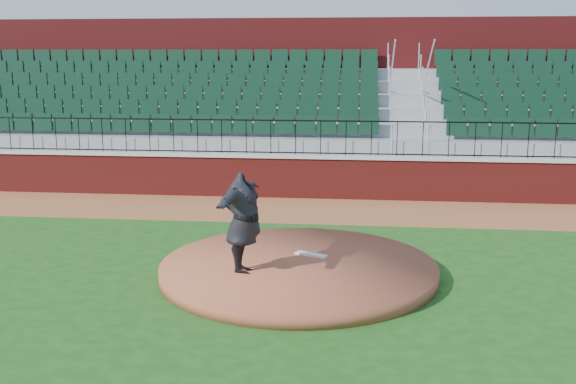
% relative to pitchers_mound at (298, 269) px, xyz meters
% --- Properties ---
extents(ground, '(90.00, 90.00, 0.00)m').
position_rel_pitchers_mound_xyz_m(ground, '(-0.38, 0.17, -0.12)').
color(ground, '#1A4A15').
rests_on(ground, ground).
extents(warning_track, '(34.00, 3.20, 0.01)m').
position_rel_pitchers_mound_xyz_m(warning_track, '(-0.38, 5.57, -0.12)').
color(warning_track, brown).
rests_on(warning_track, ground).
extents(field_wall, '(34.00, 0.35, 1.20)m').
position_rel_pitchers_mound_xyz_m(field_wall, '(-0.38, 7.17, 0.47)').
color(field_wall, maroon).
rests_on(field_wall, ground).
extents(wall_cap, '(34.00, 0.45, 0.10)m').
position_rel_pitchers_mound_xyz_m(wall_cap, '(-0.38, 7.17, 1.12)').
color(wall_cap, '#B7B7B7').
rests_on(wall_cap, field_wall).
extents(wall_railing, '(34.00, 0.05, 1.00)m').
position_rel_pitchers_mound_xyz_m(wall_railing, '(-0.38, 7.17, 1.67)').
color(wall_railing, black).
rests_on(wall_railing, wall_cap).
extents(seating_stands, '(34.00, 5.10, 4.60)m').
position_rel_pitchers_mound_xyz_m(seating_stands, '(-0.38, 9.89, 2.18)').
color(seating_stands, gray).
rests_on(seating_stands, ground).
extents(concourse_wall, '(34.00, 0.50, 5.50)m').
position_rel_pitchers_mound_xyz_m(concourse_wall, '(-0.38, 12.69, 2.62)').
color(concourse_wall, maroon).
rests_on(concourse_wall, ground).
extents(pitchers_mound, '(5.34, 5.34, 0.25)m').
position_rel_pitchers_mound_xyz_m(pitchers_mound, '(0.00, 0.00, 0.00)').
color(pitchers_mound, brown).
rests_on(pitchers_mound, ground).
extents(pitching_rubber, '(0.67, 0.42, 0.04)m').
position_rel_pitchers_mound_xyz_m(pitching_rubber, '(0.21, 0.50, 0.15)').
color(pitching_rubber, silver).
rests_on(pitching_rubber, pitchers_mound).
extents(pitcher, '(0.82, 2.35, 1.87)m').
position_rel_pitchers_mound_xyz_m(pitcher, '(-0.96, -0.63, 1.06)').
color(pitcher, black).
rests_on(pitcher, pitchers_mound).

